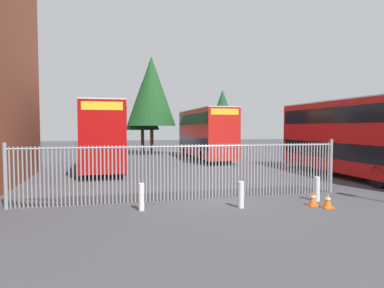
# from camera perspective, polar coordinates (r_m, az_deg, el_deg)

# --- Properties ---
(ground_plane) EXTENTS (100.00, 100.00, 0.00)m
(ground_plane) POSITION_cam_1_polar(r_m,az_deg,el_deg) (21.22, -2.53, -4.84)
(ground_plane) COLOR #3D3D42
(palisade_fence) EXTENTS (13.17, 0.14, 2.35)m
(palisade_fence) POSITION_cam_1_polar(r_m,az_deg,el_deg) (13.07, -0.88, -4.56)
(palisade_fence) COLOR gray
(palisade_fence) RESTS_ON ground
(double_decker_bus_near_gate) EXTENTS (2.54, 10.81, 4.42)m
(double_decker_bus_near_gate) POSITION_cam_1_polar(r_m,az_deg,el_deg) (21.02, 25.76, 1.41)
(double_decker_bus_near_gate) COLOR red
(double_decker_bus_near_gate) RESTS_ON ground
(double_decker_bus_behind_fence_left) EXTENTS (2.54, 10.81, 4.42)m
(double_decker_bus_behind_fence_left) POSITION_cam_1_polar(r_m,az_deg,el_deg) (23.39, -14.81, 1.75)
(double_decker_bus_behind_fence_left) COLOR #B70C0C
(double_decker_bus_behind_fence_left) RESTS_ON ground
(double_decker_bus_behind_fence_right) EXTENTS (2.54, 10.81, 4.42)m
(double_decker_bus_behind_fence_right) POSITION_cam_1_polar(r_m,az_deg,el_deg) (29.49, 2.24, 2.09)
(double_decker_bus_behind_fence_right) COLOR red
(double_decker_bus_behind_fence_right) RESTS_ON ground
(bollard_near_left) EXTENTS (0.20, 0.20, 0.95)m
(bollard_near_left) POSITION_cam_1_polar(r_m,az_deg,el_deg) (11.66, -8.75, -9.04)
(bollard_near_left) COLOR silver
(bollard_near_left) RESTS_ON ground
(bollard_center_front) EXTENTS (0.20, 0.20, 0.95)m
(bollard_center_front) POSITION_cam_1_polar(r_m,az_deg,el_deg) (12.01, 8.49, -8.68)
(bollard_center_front) COLOR silver
(bollard_center_front) RESTS_ON ground
(bollard_near_right) EXTENTS (0.20, 0.20, 0.95)m
(bollard_near_right) POSITION_cam_1_polar(r_m,az_deg,el_deg) (13.86, 20.84, -7.27)
(bollard_near_right) COLOR silver
(bollard_near_right) RESTS_ON ground
(traffic_cone_by_gate) EXTENTS (0.34, 0.34, 0.59)m
(traffic_cone_by_gate) POSITION_cam_1_polar(r_m,az_deg,el_deg) (13.01, 20.21, -8.76)
(traffic_cone_by_gate) COLOR orange
(traffic_cone_by_gate) RESTS_ON ground
(traffic_cone_mid_forecourt) EXTENTS (0.34, 0.34, 0.59)m
(traffic_cone_mid_forecourt) POSITION_cam_1_polar(r_m,az_deg,el_deg) (12.84, 22.42, -8.95)
(traffic_cone_mid_forecourt) COLOR orange
(traffic_cone_mid_forecourt) RESTS_ON ground
(tree_tall_back) EXTENTS (5.06, 5.06, 10.23)m
(tree_tall_back) POSITION_cam_1_polar(r_m,az_deg,el_deg) (35.14, -7.03, 9.04)
(tree_tall_back) COLOR #4C3823
(tree_tall_back) RESTS_ON ground
(tree_short_side) EXTENTS (3.65, 3.65, 7.77)m
(tree_short_side) POSITION_cam_1_polar(r_m,az_deg,el_deg) (36.21, -8.60, 6.53)
(tree_short_side) COLOR #4C3823
(tree_short_side) RESTS_ON ground
(tree_mid_row) EXTENTS (4.09, 4.09, 7.84)m
(tree_mid_row) POSITION_cam_1_polar(r_m,az_deg,el_deg) (44.44, 5.29, 5.60)
(tree_mid_row) COLOR #4C3823
(tree_mid_row) RESTS_ON ground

